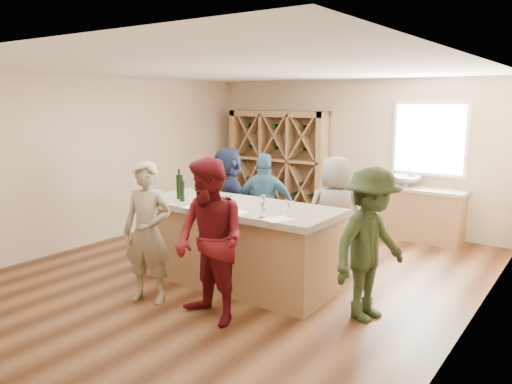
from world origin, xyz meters
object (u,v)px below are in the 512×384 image
Objects in this scene: wine_bottle_c at (202,189)px; wine_bottle_d at (201,192)px; person_near_left at (148,233)px; sink at (405,181)px; tasting_counter_base at (237,247)px; person_server at (370,245)px; person_far_left at (229,198)px; person_near_right at (210,241)px; wine_rack at (278,164)px; person_far_mid at (265,206)px; wine_bottle_e at (216,193)px; wine_bottle_b at (182,191)px; wine_bottle_a at (179,187)px; person_far_right at (335,215)px.

wine_bottle_d is at bearing -52.57° from wine_bottle_c.
sink is at bearing 52.12° from person_near_left.
tasting_counter_base is at bearing 33.45° from wine_bottle_d.
person_far_left is at bearing 80.68° from person_server.
wine_bottle_c is 1.03× the size of wine_bottle_d.
sink is 0.30× the size of person_near_right.
wine_rack reaches higher than person_near_left.
person_far_left is (-0.82, 0.15, 0.02)m from person_far_mid.
person_far_mid is (-0.06, 1.24, -0.40)m from wine_bottle_e.
wine_bottle_d is 0.18× the size of person_far_left.
sink is at bearing 69.59° from wine_bottle_d.
wine_bottle_b is at bearing 127.77° from person_far_left.
tasting_counter_base is 1.89m from person_server.
wine_bottle_a is 0.20× the size of person_far_right.
person_server is at bearing 179.36° from person_far_left.
person_near_left is at bearing -76.66° from wine_bottle_b.
person_server is at bearing 5.44° from wine_bottle_b.
person_server is at bearing 2.90° from wine_bottle_a.
person_far_right is (1.38, 1.19, -0.40)m from wine_bottle_c.
wine_bottle_a is 0.19m from wine_bottle_b.
wine_bottle_e is 1.30m from person_far_mid.
person_far_left reaches higher than wine_bottle_e.
wine_bottle_d is 0.18× the size of person_near_left.
person_near_right is 2.33m from person_far_mid.
person_near_right is at bearing 146.77° from person_far_left.
person_near_left is 0.99m from person_near_right.
wine_bottle_a is at bearing 122.99° from person_far_left.
wine_bottle_d is (0.12, -0.16, -0.00)m from wine_bottle_c.
person_far_left is at bearing -76.79° from wine_rack.
wine_bottle_d is 1.13× the size of wine_bottle_e.
wine_bottle_d is at bearing 109.64° from person_server.
wine_rack is 7.28× the size of wine_bottle_d.
person_far_left reaches higher than tasting_counter_base.
sink is at bearing 95.28° from person_near_right.
wine_bottle_b is 0.27m from wine_bottle_c.
person_far_right is at bearing 157.66° from person_far_mid.
wine_bottle_a is 1.24× the size of wine_bottle_e.
tasting_counter_base is 7.89× the size of wine_bottle_a.
tasting_counter_base is 1.25m from person_near_left.
person_server reaches higher than wine_bottle_d.
person_server is at bearing -1.01° from tasting_counter_base.
wine_bottle_d is 0.19m from wine_bottle_e.
person_far_right is at bearing 51.68° from tasting_counter_base.
person_near_left is (-0.13, -0.83, -0.38)m from wine_bottle_d.
wine_bottle_c is 0.19× the size of person_far_right.
tasting_counter_base is 9.34× the size of wine_bottle_b.
wine_bottle_c is at bearing -72.50° from wine_rack.
wine_bottle_e reaches higher than tasting_counter_base.
person_far_right reaches higher than person_far_mid.
person_near_left is 1.02× the size of person_far_left.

